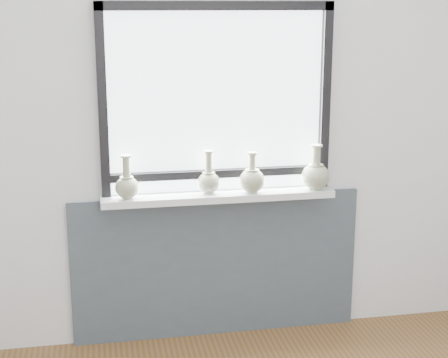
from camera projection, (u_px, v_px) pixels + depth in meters
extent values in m
cube|color=silver|center=(215.00, 120.00, 3.87)|extent=(3.60, 0.02, 2.60)
cube|color=#3F4B55|center=(217.00, 266.00, 4.05)|extent=(1.70, 0.03, 0.86)
cube|color=silver|center=(219.00, 196.00, 3.88)|extent=(1.32, 0.18, 0.04)
cube|color=black|center=(102.00, 102.00, 3.68)|extent=(0.05, 0.06, 1.05)
cube|color=black|center=(325.00, 96.00, 3.90)|extent=(0.05, 0.06, 1.05)
cube|color=black|center=(217.00, 6.00, 3.66)|extent=(1.30, 0.06, 0.05)
cube|color=black|center=(217.00, 173.00, 3.89)|extent=(1.20, 0.05, 0.04)
cube|color=white|center=(216.00, 103.00, 3.82)|extent=(1.20, 0.01, 1.00)
cylinder|color=#9BA382|center=(127.00, 198.00, 3.76)|extent=(0.06, 0.06, 0.01)
ellipsoid|color=#9BA382|center=(127.00, 188.00, 3.74)|extent=(0.13, 0.13, 0.12)
cone|color=#9BA382|center=(127.00, 179.00, 3.73)|extent=(0.07, 0.07, 0.03)
cylinder|color=#9BA382|center=(126.00, 169.00, 3.72)|extent=(0.04, 0.04, 0.13)
cylinder|color=#9BA382|center=(126.00, 156.00, 3.70)|extent=(0.06, 0.06, 0.01)
cylinder|color=#9BA382|center=(209.00, 192.00, 3.86)|extent=(0.06, 0.06, 0.01)
ellipsoid|color=#9BA382|center=(209.00, 183.00, 3.85)|extent=(0.13, 0.13, 0.12)
cone|color=#9BA382|center=(209.00, 175.00, 3.84)|extent=(0.07, 0.07, 0.03)
cylinder|color=#9BA382|center=(209.00, 164.00, 3.82)|extent=(0.04, 0.04, 0.13)
cylinder|color=#9BA382|center=(209.00, 152.00, 3.81)|extent=(0.05, 0.05, 0.01)
cylinder|color=#9BA382|center=(252.00, 192.00, 3.88)|extent=(0.07, 0.07, 0.01)
ellipsoid|color=#9BA382|center=(252.00, 181.00, 3.86)|extent=(0.15, 0.15, 0.13)
cone|color=#9BA382|center=(252.00, 172.00, 3.85)|extent=(0.08, 0.08, 0.03)
cylinder|color=#9BA382|center=(252.00, 163.00, 3.84)|extent=(0.04, 0.04, 0.11)
cylinder|color=#9BA382|center=(252.00, 153.00, 3.82)|extent=(0.06, 0.06, 0.01)
cylinder|color=#9BA382|center=(315.00, 188.00, 3.95)|extent=(0.07, 0.07, 0.01)
ellipsoid|color=#9BA382|center=(315.00, 176.00, 3.93)|extent=(0.16, 0.16, 0.15)
cone|color=#9BA382|center=(316.00, 167.00, 3.92)|extent=(0.09, 0.09, 0.03)
cylinder|color=#9BA382|center=(316.00, 157.00, 3.90)|extent=(0.05, 0.05, 0.12)
cylinder|color=#9BA382|center=(317.00, 146.00, 3.88)|extent=(0.07, 0.07, 0.01)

